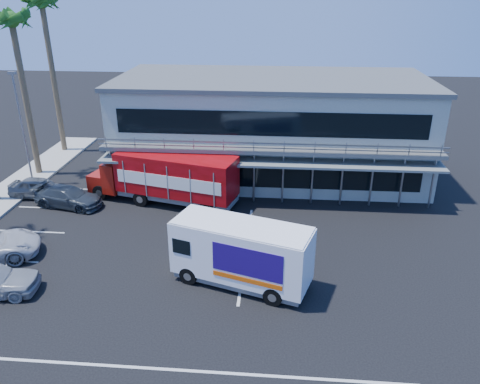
{
  "coord_description": "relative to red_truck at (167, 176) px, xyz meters",
  "views": [
    {
      "loc": [
        3.54,
        -19.16,
        13.2
      ],
      "look_at": [
        1.45,
        5.61,
        2.3
      ],
      "focal_mm": 35.0,
      "sensor_mm": 36.0,
      "label": 1
    }
  ],
  "objects": [
    {
      "name": "red_truck",
      "position": [
        0.0,
        0.0,
        0.0
      ],
      "size": [
        10.44,
        4.84,
        3.43
      ],
      "rotation": [
        0.0,
        0.0,
        -0.26
      ],
      "color": "maroon",
      "rests_on": "ground"
    },
    {
      "name": "parked_car_e",
      "position": [
        -8.9,
        0.14,
        -1.18
      ],
      "size": [
        4.17,
        1.83,
        1.4
      ],
      "primitive_type": "imported",
      "rotation": [
        0.0,
        0.0,
        1.53
      ],
      "color": "slate",
      "rests_on": "ground"
    },
    {
      "name": "palm_f",
      "position": [
        -11.5,
        9.82,
        9.59
      ],
      "size": [
        2.8,
        2.8,
        13.25
      ],
      "color": "brown",
      "rests_on": "ground"
    },
    {
      "name": "light_pole_far",
      "position": [
        -10.6,
        2.32,
        2.62
      ],
      "size": [
        0.5,
        0.25,
        8.09
      ],
      "color": "gray",
      "rests_on": "ground"
    },
    {
      "name": "white_van",
      "position": [
        5.6,
        -8.85,
        -0.18
      ],
      "size": [
        6.93,
        4.16,
        3.2
      ],
      "rotation": [
        0.0,
        0.0,
        -0.31
      ],
      "color": "white",
      "rests_on": "ground"
    },
    {
      "name": "palm_e",
      "position": [
        -11.1,
        4.32,
        8.69
      ],
      "size": [
        2.8,
        2.8,
        12.25
      ],
      "color": "brown",
      "rests_on": "ground"
    },
    {
      "name": "ground",
      "position": [
        3.6,
        -8.68,
        -1.88
      ],
      "size": [
        120.0,
        120.0,
        0.0
      ],
      "primitive_type": "plane",
      "color": "black",
      "rests_on": "ground"
    },
    {
      "name": "parked_car_d",
      "position": [
        -6.36,
        -1.08,
        -1.22
      ],
      "size": [
        4.83,
        2.73,
        1.32
      ],
      "primitive_type": "imported",
      "rotation": [
        0.0,
        0.0,
        1.37
      ],
      "color": "#303840",
      "rests_on": "ground"
    },
    {
      "name": "building",
      "position": [
        6.6,
        6.26,
        1.77
      ],
      "size": [
        22.4,
        12.0,
        7.3
      ],
      "color": "#9FA295",
      "rests_on": "ground"
    }
  ]
}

